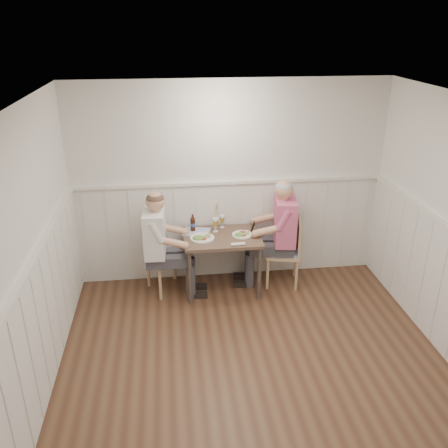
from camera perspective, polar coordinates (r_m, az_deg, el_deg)
name	(u,v)px	position (r m, az deg, el deg)	size (l,w,h in m)	color
ground_plane	(260,387)	(4.80, 4.41, -18.94)	(4.50, 4.50, 0.00)	#482C1D
room_shell	(266,244)	(3.94, 5.09, -2.41)	(4.04, 4.54, 2.60)	silver
wainscot	(250,287)	(4.93, 3.11, -7.63)	(4.00, 4.49, 1.34)	white
dining_table	(222,243)	(5.93, -0.24, -2.33)	(0.95, 0.70, 0.75)	#4B3A2E
chair_right	(287,249)	(6.19, 7.60, -3.00)	(0.51, 0.51, 0.91)	tan
chair_left	(162,255)	(6.02, -7.44, -3.71)	(0.58, 0.58, 0.93)	tan
man_in_pink	(280,241)	(6.12, 6.79, -2.08)	(0.72, 0.50, 1.46)	#3F3F47
diner_cream	(159,253)	(5.88, -7.77, -3.49)	(0.66, 0.46, 1.40)	#3F3F47
plate_man	(242,234)	(5.90, 2.14, -1.22)	(0.25, 0.25, 0.06)	white
plate_diner	(201,237)	(5.81, -2.78, -1.62)	(0.30, 0.30, 0.08)	white
beer_glass_a	(222,219)	(6.09, -0.21, 0.55)	(0.07, 0.07, 0.17)	silver
beer_glass_b	(215,223)	(5.96, -1.03, 0.17)	(0.07, 0.07, 0.19)	silver
beer_bottle	(193,224)	(6.01, -3.77, 0.05)	(0.06, 0.06, 0.23)	black
rolled_napkin	(238,244)	(5.64, 1.69, -2.43)	(0.17, 0.05, 0.04)	white
grass_vase	(215,216)	(6.05, -1.08, 0.94)	(0.04, 0.04, 0.37)	silver
gingham_mat	(196,232)	(6.01, -3.35, -0.92)	(0.40, 0.35, 0.01)	#516BC3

